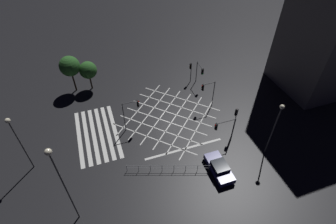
% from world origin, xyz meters
% --- Properties ---
extents(ground_plane, '(200.00, 200.00, 0.00)m').
position_xyz_m(ground_plane, '(0.00, 0.00, 0.00)').
color(ground_plane, black).
extents(road_markings, '(14.88, 19.58, 0.01)m').
position_xyz_m(road_markings, '(0.34, -5.40, 0.00)').
color(road_markings, silver).
rests_on(road_markings, ground_plane).
extents(traffic_light_ne_cross, '(0.36, 2.74, 3.83)m').
position_xyz_m(traffic_light_ne_cross, '(6.61, 4.62, 2.83)').
color(traffic_light_ne_cross, '#424244').
rests_on(traffic_light_ne_cross, ground_plane).
extents(traffic_light_ne_main, '(0.39, 0.36, 4.43)m').
position_xyz_m(traffic_light_ne_main, '(5.83, 6.54, 3.15)').
color(traffic_light_ne_main, '#424244').
rests_on(traffic_light_ne_main, ground_plane).
extents(traffic_light_median_south, '(0.36, 2.16, 4.59)m').
position_xyz_m(traffic_light_median_south, '(0.56, -4.98, 3.35)').
color(traffic_light_median_south, '#424244').
rests_on(traffic_light_median_south, ground_plane).
extents(traffic_light_nw_main, '(2.27, 0.36, 3.71)m').
position_xyz_m(traffic_light_nw_main, '(-5.26, 6.95, 2.71)').
color(traffic_light_nw_main, '#424244').
rests_on(traffic_light_nw_main, ground_plane).
extents(traffic_light_nw_cross, '(0.36, 0.39, 3.41)m').
position_xyz_m(traffic_light_nw_cross, '(-6.69, 6.01, 2.44)').
color(traffic_light_nw_cross, '#424244').
rests_on(traffic_light_nw_cross, ground_plane).
extents(traffic_light_median_north, '(0.36, 2.02, 4.27)m').
position_xyz_m(traffic_light_median_north, '(-0.21, 5.76, 3.11)').
color(traffic_light_median_north, '#424244').
rests_on(traffic_light_median_north, ground_plane).
extents(street_lamp_east, '(0.50, 0.50, 7.46)m').
position_xyz_m(street_lamp_east, '(9.61, 8.98, 5.28)').
color(street_lamp_east, '#424244').
rests_on(street_lamp_east, ground_plane).
extents(street_lamp_west, '(0.55, 0.55, 10.19)m').
position_xyz_m(street_lamp_west, '(10.59, -12.81, 7.20)').
color(street_lamp_west, '#424244').
rests_on(street_lamp_west, ground_plane).
extents(street_lamp_far, '(0.52, 0.52, 7.59)m').
position_xyz_m(street_lamp_far, '(2.84, -17.18, 5.46)').
color(street_lamp_far, '#424244').
rests_on(street_lamp_far, ground_plane).
extents(street_tree_near, '(2.95, 2.95, 5.79)m').
position_xyz_m(street_tree_near, '(-10.36, -11.41, 4.29)').
color(street_tree_near, '#38281C').
rests_on(street_tree_near, ground_plane).
extents(street_tree_far, '(2.60, 2.60, 4.61)m').
position_xyz_m(street_tree_far, '(-10.07, -9.04, 3.30)').
color(street_tree_far, '#38281C').
rests_on(street_tree_far, ground_plane).
extents(waiting_car, '(4.28, 1.83, 1.29)m').
position_xyz_m(waiting_car, '(10.27, 2.48, 0.62)').
color(waiting_car, '#191951').
rests_on(waiting_car, ground_plane).
extents(pedestrian_railing, '(3.05, 8.75, 1.05)m').
position_xyz_m(pedestrian_railing, '(8.38, -2.89, 0.67)').
color(pedestrian_railing, gray).
rests_on(pedestrian_railing, ground_plane).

